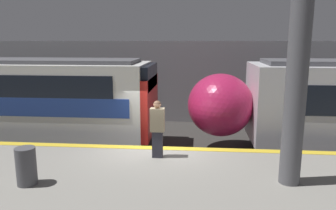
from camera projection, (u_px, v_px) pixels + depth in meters
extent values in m
plane|color=#33302D|center=(157.00, 177.00, 10.08)|extent=(120.00, 120.00, 0.00)
cube|color=gray|center=(142.00, 207.00, 7.31)|extent=(40.00, 5.48, 1.00)
cube|color=gold|center=(156.00, 148.00, 9.74)|extent=(40.00, 0.30, 0.01)
cube|color=#939399|center=(174.00, 82.00, 16.65)|extent=(50.00, 0.15, 4.11)
cylinder|color=#56565B|center=(296.00, 92.00, 6.99)|extent=(0.46, 0.46, 4.12)
ellipsoid|color=#B21E4C|center=(220.00, 105.00, 12.14)|extent=(2.42, 2.64, 2.31)
sphere|color=#F2EFCC|center=(195.00, 115.00, 12.31)|extent=(0.20, 0.20, 0.20)
cube|color=red|center=(150.00, 106.00, 12.39)|extent=(0.25, 2.81, 2.20)
cube|color=black|center=(150.00, 77.00, 12.18)|extent=(0.25, 2.53, 0.88)
sphere|color=#EA4C42|center=(152.00, 120.00, 11.82)|extent=(0.18, 0.18, 0.18)
sphere|color=#EA4C42|center=(156.00, 112.00, 13.09)|extent=(0.18, 0.18, 0.18)
cube|color=#2D2D38|center=(157.00, 144.00, 8.94)|extent=(0.28, 0.20, 0.73)
cube|color=gray|center=(157.00, 120.00, 8.80)|extent=(0.38, 0.24, 0.64)
sphere|color=#9E7051|center=(157.00, 104.00, 8.72)|extent=(0.21, 0.21, 0.21)
cylinder|color=#4C4C51|center=(26.00, 166.00, 7.22)|extent=(0.44, 0.44, 0.85)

